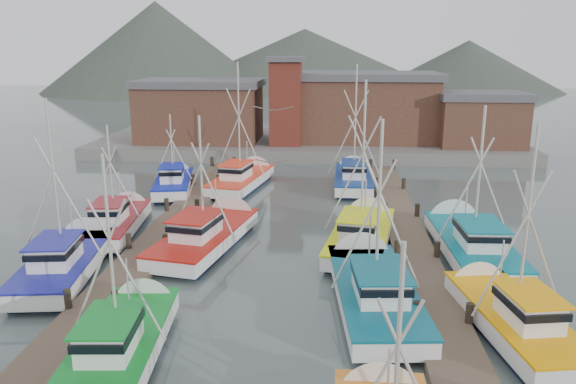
# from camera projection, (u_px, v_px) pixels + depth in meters

# --- Properties ---
(ground) EXTENTS (260.00, 260.00, 0.00)m
(ground) POSITION_uv_depth(u_px,v_px,m) (269.00, 302.00, 24.30)
(ground) COLOR #4B5A57
(ground) RESTS_ON ground
(dock_left) EXTENTS (2.30, 46.00, 1.50)m
(dock_left) POSITION_uv_depth(u_px,v_px,m) (142.00, 259.00, 28.68)
(dock_left) COLOR #4E3D30
(dock_left) RESTS_ON ground
(dock_right) EXTENTS (2.30, 46.00, 1.50)m
(dock_right) POSITION_uv_depth(u_px,v_px,m) (419.00, 267.00, 27.61)
(dock_right) COLOR #4E3D30
(dock_right) RESTS_ON ground
(quay) EXTENTS (44.00, 16.00, 1.20)m
(quay) POSITION_uv_depth(u_px,v_px,m) (308.00, 144.00, 59.83)
(quay) COLOR slate
(quay) RESTS_ON ground
(shed_left) EXTENTS (12.72, 8.48, 6.20)m
(shed_left) POSITION_uv_depth(u_px,v_px,m) (200.00, 110.00, 57.79)
(shed_left) COLOR brown
(shed_left) RESTS_ON quay
(shed_center) EXTENTS (14.84, 9.54, 6.90)m
(shed_center) POSITION_uv_depth(u_px,v_px,m) (365.00, 106.00, 58.34)
(shed_center) COLOR brown
(shed_center) RESTS_ON quay
(shed_right) EXTENTS (8.48, 6.36, 5.20)m
(shed_right) POSITION_uv_depth(u_px,v_px,m) (480.00, 119.00, 54.82)
(shed_right) COLOR brown
(shed_right) RESTS_ON quay
(lookout_tower) EXTENTS (3.60, 3.60, 8.50)m
(lookout_tower) POSITION_uv_depth(u_px,v_px,m) (286.00, 100.00, 54.87)
(lookout_tower) COLOR maroon
(lookout_tower) RESTS_ON quay
(distant_hills) EXTENTS (175.00, 140.00, 42.00)m
(distant_hills) POSITION_uv_depth(u_px,v_px,m) (273.00, 89.00, 143.49)
(distant_hills) COLOR #444E41
(distant_hills) RESTS_ON ground
(boat_4) EXTENTS (3.30, 8.66, 8.18)m
(boat_4) POSITION_uv_depth(u_px,v_px,m) (124.00, 340.00, 19.82)
(boat_4) COLOR #101A35
(boat_4) RESTS_ON ground
(boat_5) EXTENTS (4.01, 10.18, 8.95)m
(boat_5) POSITION_uv_depth(u_px,v_px,m) (372.00, 288.00, 24.09)
(boat_5) COLOR #101A35
(boat_5) RESTS_ON ground
(boat_6) EXTENTS (3.96, 9.36, 9.29)m
(boat_6) POSITION_uv_depth(u_px,v_px,m) (68.00, 260.00, 27.24)
(boat_6) COLOR #101A35
(boat_6) RESTS_ON ground
(boat_7) EXTENTS (3.90, 8.59, 8.86)m
(boat_7) POSITION_uv_depth(u_px,v_px,m) (508.00, 315.00, 21.66)
(boat_7) COLOR #101A35
(boat_7) RESTS_ON ground
(boat_8) EXTENTS (4.76, 10.12, 8.18)m
(boat_8) POSITION_uv_depth(u_px,v_px,m) (209.00, 234.00, 30.96)
(boat_8) COLOR #101A35
(boat_8) RESTS_ON ground
(boat_9) EXTENTS (4.41, 9.73, 9.93)m
(boat_9) POSITION_uv_depth(u_px,v_px,m) (362.00, 234.00, 31.00)
(boat_9) COLOR #101A35
(boat_9) RESTS_ON ground
(boat_10) EXTENTS (3.41, 8.56, 7.15)m
(boat_10) POSITION_uv_depth(u_px,v_px,m) (118.00, 221.00, 33.27)
(boat_10) COLOR #101A35
(boat_10) RESTS_ON ground
(boat_11) EXTENTS (3.72, 10.08, 8.88)m
(boat_11) POSITION_uv_depth(u_px,v_px,m) (469.00, 241.00, 29.81)
(boat_11) COLOR #101A35
(boat_11) RESTS_ON ground
(boat_12) EXTENTS (4.38, 9.53, 10.41)m
(boat_12) POSITION_uv_depth(u_px,v_px,m) (243.00, 179.00, 43.82)
(boat_12) COLOR #101A35
(boat_12) RESTS_ON ground
(boat_13) EXTENTS (4.05, 9.11, 10.24)m
(boat_13) POSITION_uv_depth(u_px,v_px,m) (354.00, 178.00, 44.14)
(boat_13) COLOR #101A35
(boat_13) RESTS_ON ground
(boat_14) EXTENTS (3.87, 8.40, 6.53)m
(boat_14) POSITION_uv_depth(u_px,v_px,m) (174.00, 182.00, 42.67)
(boat_14) COLOR #101A35
(boat_14) RESTS_ON ground
(gull_near) EXTENTS (1.54, 0.61, 0.24)m
(gull_near) POSITION_uv_depth(u_px,v_px,m) (273.00, 109.00, 21.19)
(gull_near) COLOR gray
(gull_near) RESTS_ON ground
(gull_far) EXTENTS (1.54, 0.60, 0.24)m
(gull_far) POSITION_uv_depth(u_px,v_px,m) (272.00, 162.00, 25.96)
(gull_far) COLOR gray
(gull_far) RESTS_ON ground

